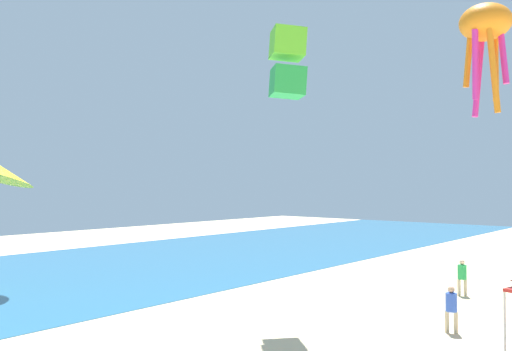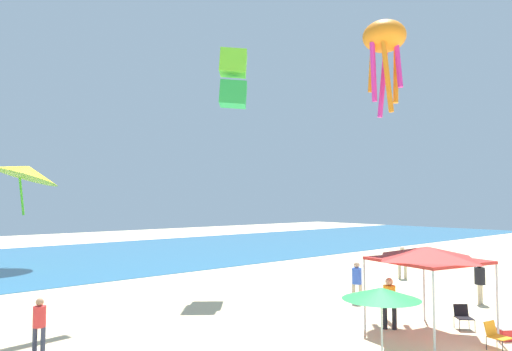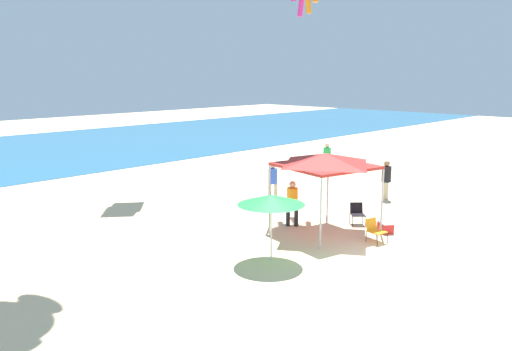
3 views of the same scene
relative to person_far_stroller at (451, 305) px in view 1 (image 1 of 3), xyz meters
The scene contains 5 objects.
ocean_strip 23.95m from the person_far_stroller, 98.65° to the left, with size 120.00×23.04×0.02m, color #28668E.
person_far_stroller is the anchor object (origin of this frame).
person_by_tent 7.38m from the person_far_stroller, 16.20° to the left, with size 0.44×0.44×1.85m.
kite_box_lime 11.87m from the person_far_stroller, 108.51° to the left, with size 1.99×1.98×2.98m.
kite_octopus_orange 10.68m from the person_far_stroller, 55.81° to the right, with size 1.92×1.92×4.27m.
Camera 1 is at (-16.58, 0.64, 5.64)m, focal length 36.96 mm.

